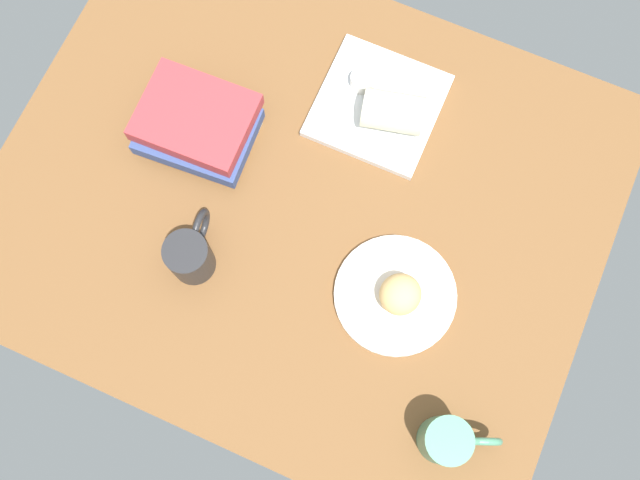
{
  "coord_description": "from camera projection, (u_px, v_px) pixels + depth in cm",
  "views": [
    {
      "loc": [
        19.74,
        -35.88,
        129.47
      ],
      "look_at": [
        6.79,
        -6.3,
        7.0
      ],
      "focal_mm": 40.55,
      "sensor_mm": 36.0,
      "label": 1
    }
  ],
  "objects": [
    {
      "name": "second_mug",
      "position": [
        448.0,
        440.0,
        1.16
      ],
      "size": [
        12.71,
        7.97,
        10.23
      ],
      "color": "#4C8C6B",
      "rests_on": "dining_table"
    },
    {
      "name": "square_plate",
      "position": [
        378.0,
        106.0,
        1.36
      ],
      "size": [
        22.26,
        22.26,
        1.6
      ],
      "primitive_type": "cube",
      "rotation": [
        0.0,
        0.0,
        -0.0
      ],
      "color": "white",
      "rests_on": "dining_table"
    },
    {
      "name": "dining_table",
      "position": [
        300.0,
        203.0,
        1.34
      ],
      "size": [
        110.0,
        90.0,
        4.0
      ],
      "primitive_type": "cube",
      "color": "brown",
      "rests_on": "ground"
    },
    {
      "name": "scone_pastry",
      "position": [
        400.0,
        294.0,
        1.23
      ],
      "size": [
        8.98,
        9.13,
        6.18
      ],
      "primitive_type": "ellipsoid",
      "rotation": [
        0.0,
        0.0,
        4.42
      ],
      "color": "#DBB06C",
      "rests_on": "round_plate"
    },
    {
      "name": "breakfast_wrap",
      "position": [
        393.0,
        112.0,
        1.31
      ],
      "size": [
        12.39,
        9.49,
        7.15
      ],
      "primitive_type": "cylinder",
      "rotation": [
        1.57,
        0.0,
        1.8
      ],
      "color": "beige",
      "rests_on": "square_plate"
    },
    {
      "name": "book_stack",
      "position": [
        198.0,
        126.0,
        1.3
      ],
      "size": [
        21.22,
        17.61,
        8.69
      ],
      "color": "beige",
      "rests_on": "dining_table"
    },
    {
      "name": "sauce_cup",
      "position": [
        363.0,
        80.0,
        1.34
      ],
      "size": [
        4.64,
        4.64,
        2.79
      ],
      "color": "silver",
      "rests_on": "square_plate"
    },
    {
      "name": "coffee_mug",
      "position": [
        191.0,
        255.0,
        1.24
      ],
      "size": [
        7.73,
        12.94,
        9.9
      ],
      "color": "#262628",
      "rests_on": "dining_table"
    },
    {
      "name": "round_plate",
      "position": [
        395.0,
        295.0,
        1.26
      ],
      "size": [
        21.54,
        21.54,
        1.4
      ],
      "primitive_type": "cylinder",
      "color": "silver",
      "rests_on": "dining_table"
    }
  ]
}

